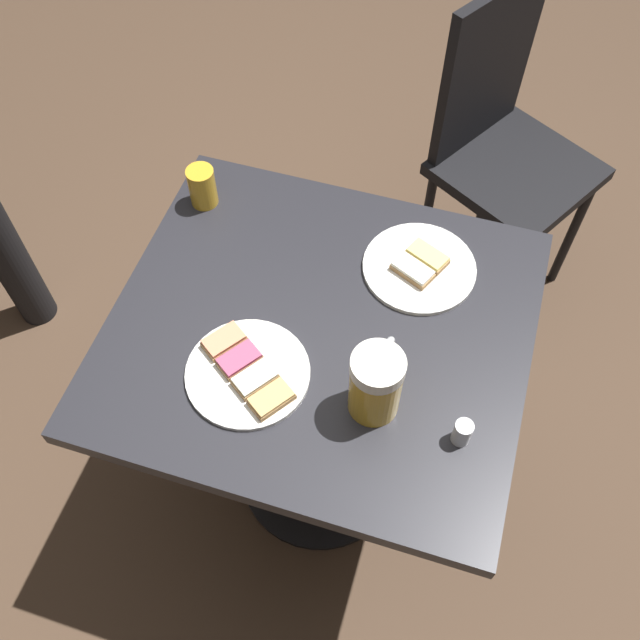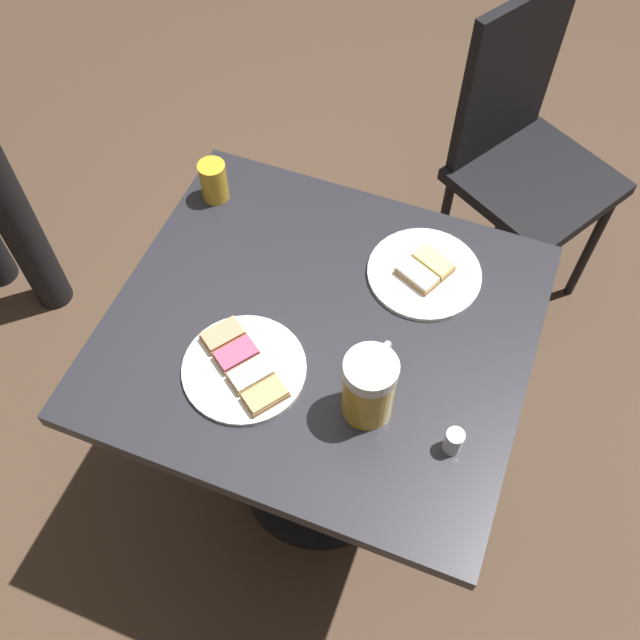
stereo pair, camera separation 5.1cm
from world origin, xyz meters
name	(u,v)px [view 2 (the right image)]	position (x,y,z in m)	size (l,w,h in m)	color
ground_plane	(320,472)	(0.00, 0.00, 0.00)	(6.00, 6.00, 0.00)	#4C3828
cafe_table	(320,367)	(0.00, 0.00, 0.60)	(0.80, 0.73, 0.76)	black
plate_near	(244,367)	(-0.10, -0.14, 0.77)	(0.23, 0.23, 0.03)	white
plate_far	(424,272)	(0.15, 0.19, 0.77)	(0.23, 0.23, 0.03)	white
beer_mug	(370,386)	(0.14, -0.13, 0.84)	(0.09, 0.15, 0.15)	gold
beer_glass_small	(214,181)	(-0.33, 0.23, 0.81)	(0.06, 0.06, 0.09)	gold
salt_shaker	(453,441)	(0.30, -0.15, 0.79)	(0.03, 0.03, 0.05)	silver
cafe_chair	(523,149)	(0.26, 0.86, 0.56)	(0.52, 0.52, 0.96)	black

